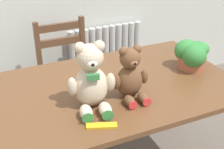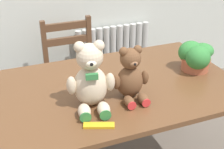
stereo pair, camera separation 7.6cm
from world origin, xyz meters
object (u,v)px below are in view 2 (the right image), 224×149
Objects in this scene: chocolate_bar at (99,125)px; teddy_bear_left at (91,79)px; teddy_bear_right at (131,76)px; wooden_chair_behind at (73,73)px; potted_plant at (196,56)px.

teddy_bear_left is at bearing 82.61° from chocolate_bar.
teddy_bear_left is 0.24m from chocolate_bar.
teddy_bear_left is 2.41× the size of chocolate_bar.
teddy_bear_right is at bearing -169.18° from teddy_bear_left.
wooden_chair_behind is 6.01× the size of chocolate_bar.
teddy_bear_left is 0.23m from teddy_bear_right.
wooden_chair_behind is at bearing 127.50° from potted_plant.
wooden_chair_behind is 3.01× the size of teddy_bear_right.
teddy_bear_right reaches higher than chocolate_bar.
teddy_bear_right is 1.99× the size of chocolate_bar.
teddy_bear_left is 1.21× the size of teddy_bear_right.
teddy_bear_left is at bearing 82.00° from wooden_chair_behind.
wooden_chair_behind reaches higher than chocolate_bar.
teddy_bear_right is 1.34× the size of potted_plant.
chocolate_bar is at bearing 39.95° from teddy_bear_right.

